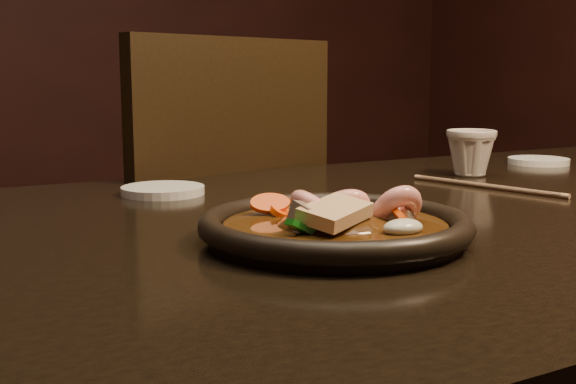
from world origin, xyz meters
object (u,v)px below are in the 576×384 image
tea_cup (471,151)px  plate (335,227)px  chair (194,270)px  table (474,255)px

tea_cup → plate: bearing=-147.9°
tea_cup → chair: bearing=132.4°
chair → plate: chair is taller
table → plate: size_ratio=5.58×
table → plate: 0.33m
chair → plate: (-0.12, -0.69, 0.23)m
plate → tea_cup: size_ratio=3.36×
plate → tea_cup: (0.48, 0.30, 0.03)m
table → tea_cup: (0.17, 0.19, 0.12)m
chair → plate: size_ratio=3.44×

